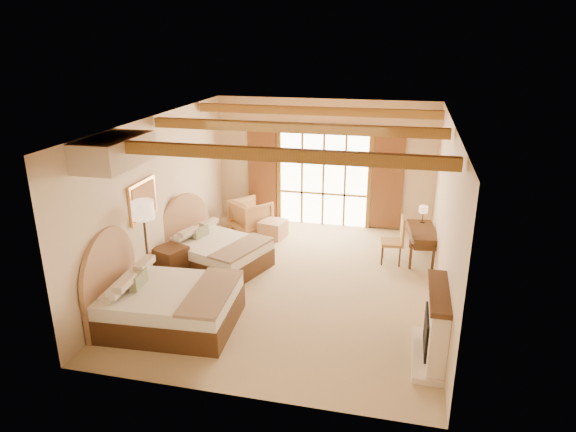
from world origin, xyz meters
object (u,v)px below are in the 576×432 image
(bed_near, at_px, (160,300))
(armchair, at_px, (251,215))
(nightstand, at_px, (171,263))
(desk, at_px, (422,243))
(bed_far, at_px, (211,249))

(bed_near, distance_m, armchair, 4.59)
(nightstand, xyz_separation_m, desk, (4.91, 2.12, 0.04))
(bed_far, xyz_separation_m, armchair, (0.18, 2.24, 0.01))
(bed_far, relative_size, nightstand, 3.60)
(bed_far, distance_m, desk, 4.55)
(bed_near, height_order, bed_far, bed_near)
(bed_near, xyz_separation_m, bed_far, (0.00, 2.34, -0.05))
(bed_near, relative_size, nightstand, 3.46)
(armchair, bearing_deg, bed_near, 126.29)
(bed_near, height_order, nightstand, bed_near)
(desk, bearing_deg, bed_near, -146.92)
(armchair, distance_m, desk, 4.23)
(bed_near, height_order, desk, bed_near)
(bed_far, height_order, armchair, bed_far)
(bed_far, bearing_deg, nightstand, -109.72)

